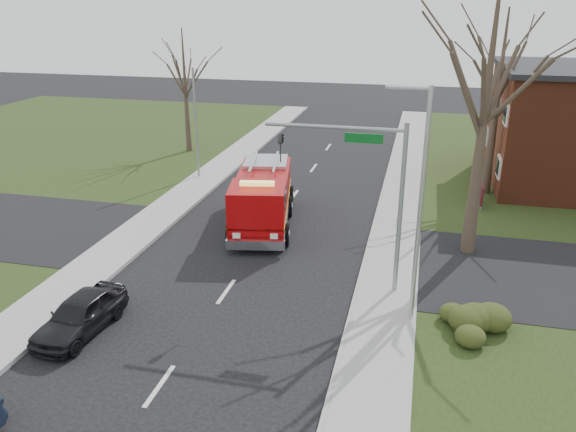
# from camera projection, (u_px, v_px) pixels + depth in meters

# --- Properties ---
(ground) EXTENTS (120.00, 120.00, 0.00)m
(ground) POSITION_uv_depth(u_px,v_px,m) (226.00, 292.00, 22.30)
(ground) COLOR black
(ground) RESTS_ON ground
(sidewalk_right) EXTENTS (2.40, 80.00, 0.15)m
(sidewalk_right) POSITION_uv_depth(u_px,v_px,m) (383.00, 309.00, 20.91)
(sidewalk_right) COLOR gray
(sidewalk_right) RESTS_ON ground
(sidewalk_left) EXTENTS (2.40, 80.00, 0.15)m
(sidewalk_left) POSITION_uv_depth(u_px,v_px,m) (87.00, 273.00, 23.63)
(sidewalk_left) COLOR gray
(sidewalk_left) RESTS_ON ground
(health_center_sign) EXTENTS (0.12, 2.00, 1.40)m
(health_center_sign) POSITION_uv_depth(u_px,v_px,m) (481.00, 192.00, 31.01)
(health_center_sign) COLOR #420F15
(health_center_sign) RESTS_ON ground
(hedge_corner) EXTENTS (2.80, 2.00, 0.90)m
(hedge_corner) POSITION_uv_depth(u_px,v_px,m) (464.00, 321.00, 19.21)
(hedge_corner) COLOR #2D3A15
(hedge_corner) RESTS_ON lawn_right
(bare_tree_near) EXTENTS (6.00, 6.00, 12.00)m
(bare_tree_near) POSITION_uv_depth(u_px,v_px,m) (487.00, 89.00, 22.98)
(bare_tree_near) COLOR #3F3125
(bare_tree_near) RESTS_ON ground
(bare_tree_far) EXTENTS (5.25, 5.25, 10.50)m
(bare_tree_far) POSITION_uv_depth(u_px,v_px,m) (499.00, 84.00, 31.15)
(bare_tree_far) COLOR #3F3125
(bare_tree_far) RESTS_ON ground
(bare_tree_left) EXTENTS (4.50, 4.50, 9.00)m
(bare_tree_left) POSITION_uv_depth(u_px,v_px,m) (185.00, 78.00, 40.61)
(bare_tree_left) COLOR #3F3125
(bare_tree_left) RESTS_ON ground
(traffic_signal_mast) EXTENTS (5.29, 0.18, 6.80)m
(traffic_signal_mast) POSITION_uv_depth(u_px,v_px,m) (368.00, 177.00, 20.82)
(traffic_signal_mast) COLOR gray
(traffic_signal_mast) RESTS_ON ground
(streetlight_pole) EXTENTS (1.48, 0.16, 8.40)m
(streetlight_pole) POSITION_uv_depth(u_px,v_px,m) (419.00, 202.00, 18.64)
(streetlight_pole) COLOR #B7BABF
(streetlight_pole) RESTS_ON ground
(utility_pole_far) EXTENTS (0.14, 0.14, 7.00)m
(utility_pole_far) POSITION_uv_depth(u_px,v_px,m) (196.00, 125.00, 35.21)
(utility_pole_far) COLOR gray
(utility_pole_far) RESTS_ON ground
(fire_engine) EXTENTS (4.16, 8.07, 3.10)m
(fire_engine) POSITION_uv_depth(u_px,v_px,m) (262.00, 199.00, 28.42)
(fire_engine) COLOR #A70709
(fire_engine) RESTS_ON ground
(parked_car_maroon) EXTENTS (1.91, 4.10, 1.36)m
(parked_car_maroon) POSITION_uv_depth(u_px,v_px,m) (80.00, 314.00, 19.40)
(parked_car_maroon) COLOR black
(parked_car_maroon) RESTS_ON ground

